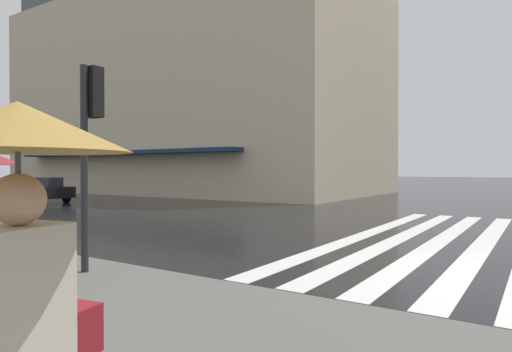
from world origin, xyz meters
TOP-DOWN VIEW (x-y plane):
  - ground_plane at (0.00, 0.00)m, footprint 220.00×220.00m
  - zebra_crossing at (4.00, 1.09)m, footprint 13.00×5.50m
  - haussmann_block_mid at (20.32, 24.25)m, footprint 16.85×29.81m
  - traffic_signal_post at (-3.69, 5.72)m, footprint 0.44×0.30m
  - car_black at (5.50, 22.82)m, footprint 1.85×4.10m
  - pedestrian_with_floral_umbrella at (-7.34, 1.19)m, footprint 0.93×0.93m

SIDE VIEW (x-z plane):
  - ground_plane at x=0.00m, z-range 0.00..0.00m
  - zebra_crossing at x=4.00m, z-range 0.00..0.01m
  - car_black at x=5.50m, z-range 0.05..1.46m
  - pedestrian_with_floral_umbrella at x=-7.34m, z-range 0.70..2.68m
  - traffic_signal_post at x=-3.69m, z-range 0.91..4.33m
  - haussmann_block_mid at x=20.32m, z-range -0.20..18.63m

